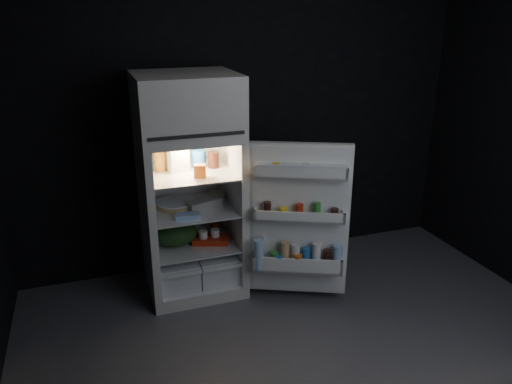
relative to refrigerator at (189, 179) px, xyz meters
name	(u,v)px	position (x,y,z in m)	size (l,w,h in m)	color
floor	(324,367)	(0.58, -1.32, -0.96)	(4.00, 3.40, 0.00)	#525258
wall_back	(244,115)	(0.58, 0.38, 0.39)	(4.00, 0.00, 2.70)	black
refrigerator	(189,179)	(0.00, 0.00, 0.00)	(0.76, 0.71, 1.78)	white
fridge_door	(299,224)	(0.72, -0.53, -0.28)	(0.73, 0.47, 1.22)	white
milk_jug	(177,155)	(-0.08, 0.03, 0.19)	(0.15, 0.15, 0.24)	white
mayo_jar	(199,159)	(0.10, 0.06, 0.14)	(0.11, 0.11, 0.14)	#2060B2
jam_jar	(214,160)	(0.21, 0.01, 0.14)	(0.09, 0.09, 0.13)	black
amber_bottle	(160,157)	(-0.21, 0.06, 0.18)	(0.09, 0.09, 0.22)	#C17C1E
small_carton	(200,171)	(0.04, -0.21, 0.12)	(0.09, 0.07, 0.10)	orange
egg_carton	(204,204)	(0.09, -0.09, -0.19)	(0.28, 0.11, 0.07)	gray
pie	(176,204)	(-0.12, 0.02, -0.21)	(0.31, 0.31, 0.04)	tan
flat_package	(188,216)	(-0.07, -0.26, -0.21)	(0.19, 0.09, 0.04)	#98BBEB
wrapped_pkg	(217,195)	(0.25, 0.11, -0.20)	(0.13, 0.11, 0.05)	beige
produce_bag	(175,233)	(-0.15, -0.05, -0.43)	(0.35, 0.30, 0.20)	#193815
yogurt_tray	(211,240)	(0.13, -0.11, -0.50)	(0.29, 0.15, 0.05)	#AA240E
small_can_red	(215,227)	(0.22, 0.08, -0.48)	(0.07, 0.07, 0.09)	#AA240E
small_can_silver	(217,224)	(0.25, 0.13, -0.48)	(0.07, 0.07, 0.09)	#B7B7BC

